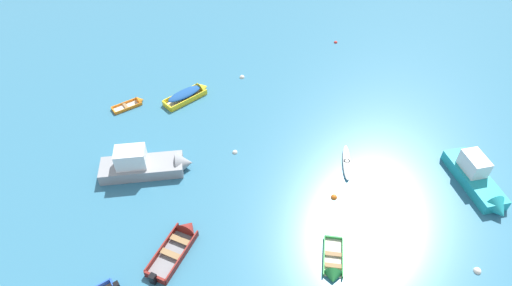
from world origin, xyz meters
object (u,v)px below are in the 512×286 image
Objects in this scene: rowboat_orange_back_row_right at (135,103)px; rowboat_yellow_far_right at (191,93)px; motor_launch_grey_cluster_inner at (148,164)px; kayak_white_far_back at (347,162)px; rowboat_maroon_outer_left at (181,239)px; mooring_buoy_near_foreground at (242,77)px; motor_launch_turquoise_outer_right at (478,181)px; mooring_buoy_far_field at (336,43)px; rowboat_green_distant_center at (333,270)px; mooring_buoy_central at (477,271)px; mooring_buoy_between_boats_left at (334,197)px; mooring_buoy_trailing at (235,153)px.

rowboat_orange_back_row_right is 4.72m from rowboat_yellow_far_right.
rowboat_yellow_far_right is 0.65× the size of motor_launch_grey_cluster_inner.
kayak_white_far_back is 12.88m from rowboat_maroon_outer_left.
rowboat_maroon_outer_left reaches higher than mooring_buoy_near_foreground.
motor_launch_grey_cluster_inner reaches higher than rowboat_maroon_outer_left.
motor_launch_turquoise_outer_right is 20.40m from mooring_buoy_far_field.
rowboat_green_distant_center is 8.32m from mooring_buoy_central.
mooring_buoy_between_boats_left is at bearing -18.58° from motor_launch_grey_cluster_inner.
motor_launch_turquoise_outer_right is 1.44× the size of rowboat_yellow_far_right.
motor_launch_turquoise_outer_right is at bearing 4.68° from rowboat_maroon_outer_left.
mooring_buoy_between_boats_left is (13.80, -12.15, -0.12)m from rowboat_orange_back_row_right.
rowboat_yellow_far_right is at bearing 68.89° from motor_launch_grey_cluster_inner.
mooring_buoy_central is (15.80, -18.98, -0.36)m from rowboat_yellow_far_right.
rowboat_orange_back_row_right is 0.44× the size of motor_launch_grey_cluster_inner.
rowboat_green_distant_center is (7.56, -17.81, -0.23)m from rowboat_yellow_far_right.
motor_launch_grey_cluster_inner reaches higher than motor_launch_turquoise_outer_right.
mooring_buoy_central reaches higher than mooring_buoy_trailing.
rowboat_maroon_outer_left reaches higher than kayak_white_far_back.
mooring_buoy_near_foreground is (1.64, 9.56, 0.00)m from mooring_buoy_trailing.
motor_launch_grey_cluster_inner is at bearing 109.45° from rowboat_maroon_outer_left.
mooring_buoy_near_foreground is at bearing 25.40° from rowboat_yellow_far_right.
motor_launch_grey_cluster_inner is at bearing -79.67° from rowboat_orange_back_row_right.
motor_launch_turquoise_outer_right is 13.59× the size of mooring_buoy_between_boats_left.
mooring_buoy_far_field is 11.15m from mooring_buoy_near_foreground.
rowboat_orange_back_row_right reaches higher than kayak_white_far_back.
motor_launch_grey_cluster_inner is at bearing 138.92° from rowboat_green_distant_center.
mooring_buoy_far_field is (19.39, 7.37, -0.12)m from rowboat_orange_back_row_right.
mooring_buoy_between_boats_left is at bearing -40.23° from mooring_buoy_trailing.
rowboat_yellow_far_right reaches higher than mooring_buoy_far_field.
rowboat_yellow_far_right reaches higher than kayak_white_far_back.
mooring_buoy_central is (4.97, -9.37, -0.16)m from kayak_white_far_back.
rowboat_orange_back_row_right is 6.30× the size of mooring_buoy_near_foreground.
mooring_buoy_central is 9.29m from mooring_buoy_between_boats_left.
rowboat_orange_back_row_right reaches higher than mooring_buoy_between_boats_left.
mooring_buoy_central is (19.04, -10.59, -0.70)m from motor_launch_grey_cluster_inner.
rowboat_maroon_outer_left is 9.19m from rowboat_green_distant_center.
mooring_buoy_near_foreground is at bearing 133.30° from motor_launch_turquoise_outer_right.
mooring_buoy_central is 17.30m from mooring_buoy_trailing.
rowboat_maroon_outer_left is 9.68× the size of mooring_buoy_between_boats_left.
rowboat_yellow_far_right reaches higher than mooring_buoy_near_foreground.
mooring_buoy_far_field is 18.52m from mooring_buoy_trailing.
rowboat_orange_back_row_right is 7.23× the size of mooring_buoy_trailing.
mooring_buoy_near_foreground is at bearing 106.92° from mooring_buoy_between_boats_left.
motor_launch_turquoise_outer_right is 20.85m from mooring_buoy_near_foreground.
mooring_buoy_near_foreground is at bearing 53.41° from motor_launch_grey_cluster_inner.
kayak_white_far_back is 14.13m from motor_launch_grey_cluster_inner.
mooring_buoy_trailing is (-4.58, 10.45, -0.13)m from rowboat_green_distant_center.
rowboat_yellow_far_right is 15.50m from mooring_buoy_between_boats_left.
motor_launch_turquoise_outer_right is at bearing -34.45° from rowboat_yellow_far_right.
mooring_buoy_far_field is at bearing 73.96° from rowboat_green_distant_center.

